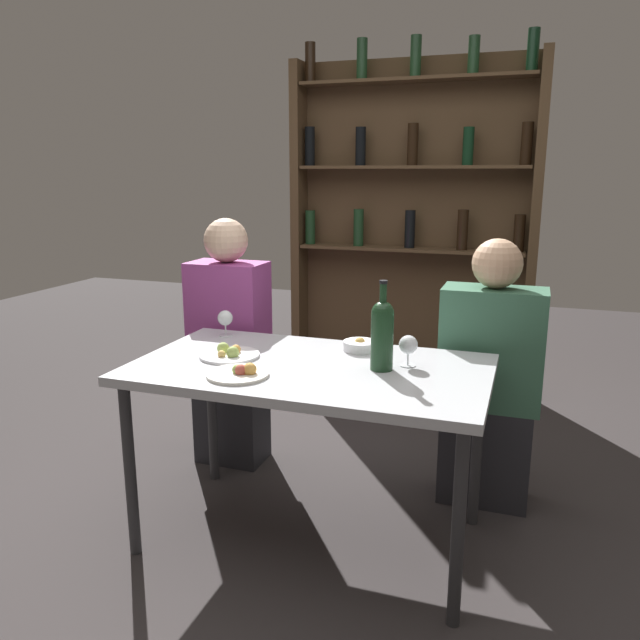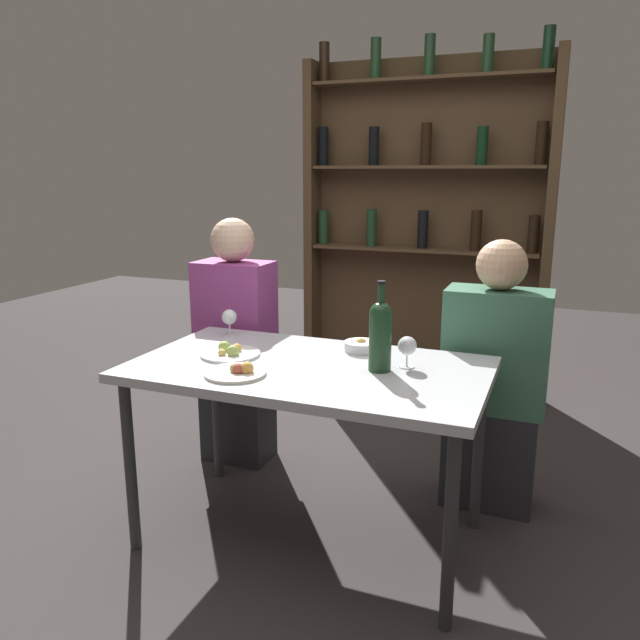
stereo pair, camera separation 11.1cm
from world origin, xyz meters
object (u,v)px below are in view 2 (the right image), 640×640
at_px(wine_glass_0, 229,318).
at_px(food_plate_1, 230,353).
at_px(snack_bowl, 361,346).
at_px(wine_glass_1, 407,347).
at_px(seated_person_left, 236,348).
at_px(seated_person_right, 493,386).
at_px(wine_bottle, 380,333).
at_px(food_plate_0, 238,372).

distance_m(wine_glass_0, food_plate_1, 0.34).
relative_size(food_plate_1, snack_bowl, 1.75).
xyz_separation_m(food_plate_1, snack_bowl, (0.47, 0.25, 0.01)).
bearing_deg(wine_glass_1, seated_person_left, 156.02).
bearing_deg(snack_bowl, seated_person_left, 158.60).
distance_m(food_plate_1, seated_person_right, 1.13).
bearing_deg(wine_glass_1, food_plate_1, -170.87).
bearing_deg(wine_bottle, snack_bowl, 123.47).
bearing_deg(food_plate_1, wine_glass_0, 119.60).
bearing_deg(seated_person_left, wine_glass_1, -23.98).
height_order(food_plate_1, seated_person_right, seated_person_right).
xyz_separation_m(wine_glass_0, food_plate_0, (0.31, -0.49, -0.07)).
xyz_separation_m(wine_glass_1, snack_bowl, (-0.23, 0.14, -0.06)).
relative_size(wine_glass_0, seated_person_right, 0.10).
xyz_separation_m(wine_bottle, seated_person_right, (0.36, 0.51, -0.32)).
bearing_deg(wine_glass_1, snack_bowl, 148.21).
xyz_separation_m(wine_glass_1, food_plate_1, (-0.69, -0.11, -0.07)).
relative_size(wine_glass_1, seated_person_right, 0.10).
distance_m(wine_bottle, seated_person_left, 1.06).
relative_size(snack_bowl, seated_person_left, 0.11).
xyz_separation_m(wine_bottle, food_plate_0, (-0.46, -0.24, -0.13)).
bearing_deg(food_plate_1, food_plate_0, -53.91).
relative_size(wine_glass_0, seated_person_left, 0.09).
height_order(wine_glass_0, snack_bowl, wine_glass_0).
relative_size(wine_glass_1, food_plate_0, 0.53).
bearing_deg(wine_bottle, seated_person_right, 54.33).
relative_size(wine_glass_0, food_plate_0, 0.51).
height_order(food_plate_0, food_plate_1, same).
bearing_deg(food_plate_0, seated_person_left, 119.76).
bearing_deg(seated_person_left, wine_bottle, -29.71).
distance_m(wine_glass_0, snack_bowl, 0.63).
bearing_deg(seated_person_right, wine_glass_1, -122.92).
height_order(wine_bottle, wine_glass_0, wine_bottle).
bearing_deg(snack_bowl, wine_glass_1, -31.79).
height_order(wine_glass_1, seated_person_right, seated_person_right).
height_order(wine_glass_1, food_plate_0, wine_glass_1).
xyz_separation_m(food_plate_0, snack_bowl, (0.32, 0.45, 0.01)).
bearing_deg(seated_person_right, wine_glass_0, -167.27).
bearing_deg(wine_glass_1, wine_bottle, -138.39).
bearing_deg(food_plate_1, snack_bowl, 28.25).
xyz_separation_m(wine_bottle, food_plate_1, (-0.61, -0.04, -0.13)).
height_order(wine_bottle, snack_bowl, wine_bottle).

